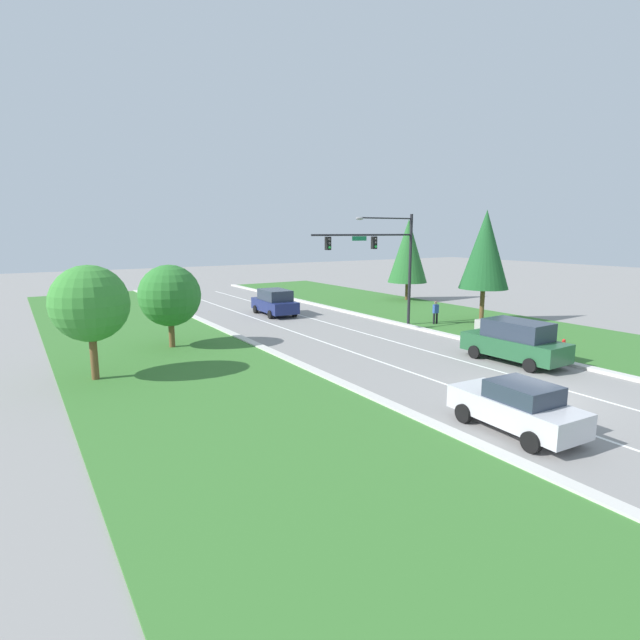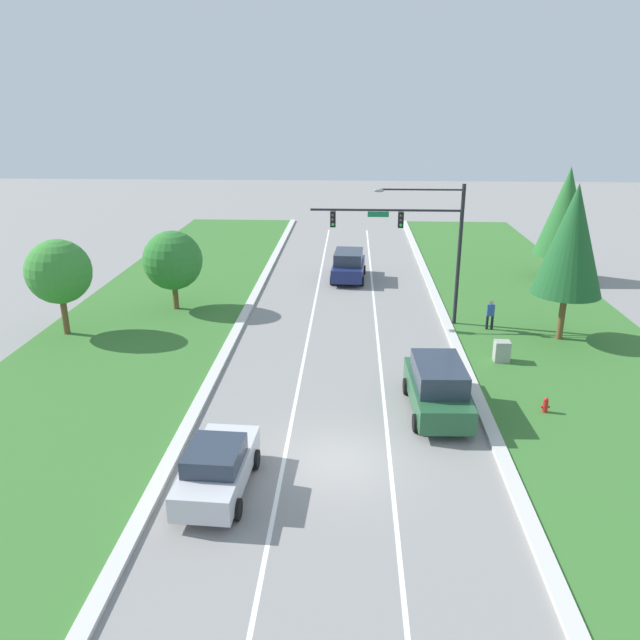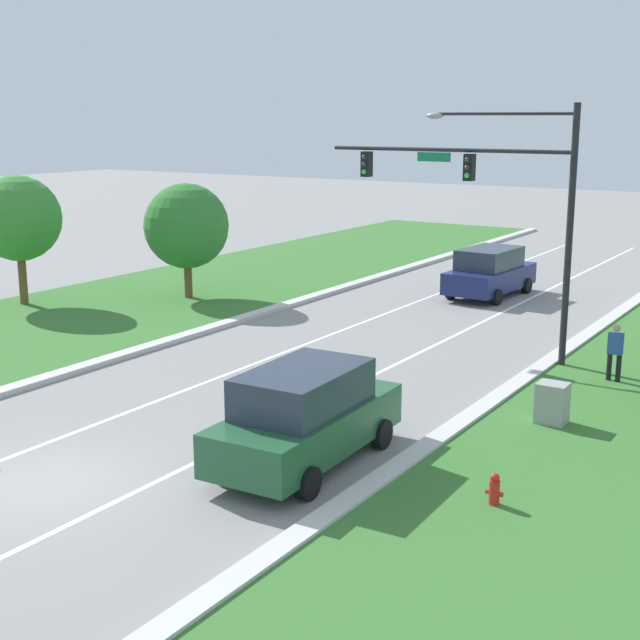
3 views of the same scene
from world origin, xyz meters
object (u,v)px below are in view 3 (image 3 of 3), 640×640
Objects in this scene: fire_hydrant at (494,491)px; oak_far_left_tree at (186,226)px; oak_near_left_tree at (18,219)px; navy_suv at (490,272)px; utility_cabinet at (552,405)px; pedestrian at (615,351)px; traffic_signal_mast at (495,190)px; forest_suv at (306,415)px.

fire_hydrant is 0.15× the size of oak_far_left_tree.
navy_suv is at bearing 38.30° from oak_near_left_tree.
pedestrian reaches higher than utility_cabinet.
traffic_signal_mast is at bearing -7.48° from oak_far_left_tree.
oak_far_left_tree reaches higher than forest_suv.
traffic_signal_mast reaches higher than pedestrian.
traffic_signal_mast reaches higher than navy_suv.
oak_far_left_tree is (-17.27, 6.96, 2.44)m from utility_cabinet.
oak_near_left_tree reaches higher than forest_suv.
traffic_signal_mast is 13.85m from oak_far_left_tree.
utility_cabinet is 22.19m from oak_near_left_tree.
pedestrian is (3.97, 9.44, -0.13)m from forest_suv.
fire_hydrant is at bearing -64.63° from navy_suv.
oak_near_left_tree is (-14.60, -11.53, 2.39)m from navy_suv.
navy_suv is at bearing 117.29° from utility_cabinet.
oak_far_left_tree is (-10.01, -7.11, 1.95)m from navy_suv.
fire_hydrant is (0.25, -9.40, -0.59)m from pedestrian.
navy_suv is at bearing -48.22° from pedestrian.
fire_hydrant is (7.83, -19.14, -0.67)m from navy_suv.
forest_suv reaches higher than utility_cabinet.
forest_suv is 19.89m from oak_near_left_tree.
oak_near_left_tree is at bearing -138.57° from navy_suv.
utility_cabinet reaches higher than fire_hydrant.
traffic_signal_mast is at bearing 88.28° from forest_suv.
navy_suv is at bearing 111.77° from traffic_signal_mast.
utility_cabinet is 4.35m from pedestrian.
oak_far_left_tree is at bearing -4.62° from pedestrian.
oak_far_left_tree is (-17.59, 2.64, 2.03)m from pedestrian.
utility_cabinet is (3.64, 5.12, -0.54)m from forest_suv.
utility_cabinet is at bearing 96.45° from fire_hydrant.
forest_suv is at bearing -22.80° from oak_near_left_tree.
pedestrian is 0.33× the size of oak_near_left_tree.
traffic_signal_mast is 1.54× the size of forest_suv.
oak_far_left_tree is (-13.63, 12.08, 1.89)m from forest_suv.
navy_suv is at bearing 112.25° from fire_hydrant.
navy_suv is (-3.55, 8.89, -4.07)m from traffic_signal_mast.
navy_suv is at bearing 98.59° from forest_suv.
utility_cabinet is at bearing -54.39° from traffic_signal_mast.
utility_cabinet is 0.63× the size of pedestrian.
oak_far_left_tree reaches higher than navy_suv.
traffic_signal_mast reaches higher than utility_cabinet.
traffic_signal_mast reaches higher than oak_far_left_tree.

